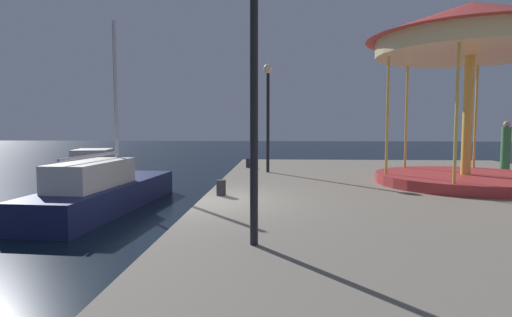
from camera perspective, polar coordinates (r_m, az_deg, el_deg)
name	(u,v)px	position (r m, az deg, el deg)	size (l,w,h in m)	color
ground_plane	(200,233)	(10.14, -7.76, -10.18)	(120.00, 120.00, 0.00)	black
quay_dock	(473,220)	(10.85, 27.85, -7.52)	(12.76, 24.05, 0.80)	gray
motorboat_red	(97,171)	(19.62, -21.17, -1.56)	(2.76, 4.32, 1.57)	maroon
sailboat_navy	(104,191)	(13.38, -20.24, -4.23)	(2.26, 7.17, 5.87)	#19214C
carousel	(470,49)	(14.11, 27.51, 13.28)	(6.04, 6.04, 5.39)	#B23333
lamp_post_near_edge	(254,43)	(6.15, -0.29, 15.64)	(0.36, 0.36, 4.32)	black
lamp_post_mid_promenade	(268,98)	(15.68, 1.67, 8.34)	(0.36, 0.36, 4.08)	black
bollard_south	(221,188)	(10.53, -4.84, -4.05)	(0.24, 0.24, 0.40)	#2D2D33
bollard_center	(249,163)	(17.44, -1.01, -0.62)	(0.24, 0.24, 0.40)	#2D2D33
person_by_the_water	(506,148)	(18.82, 31.24, 1.31)	(0.34, 0.34, 1.96)	#387247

